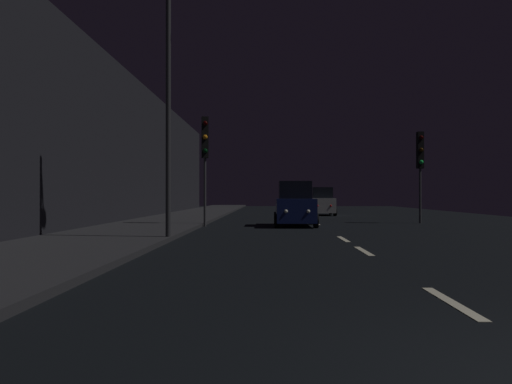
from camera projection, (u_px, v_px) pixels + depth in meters
ground at (314, 222)px, 28.58m from camera, size 27.78×84.00×0.02m
sidewalk_left at (172, 220)px, 28.76m from camera, size 4.40×84.00×0.15m
building_facade_left at (105, 142)px, 25.35m from camera, size 0.80×63.00×8.04m
lane_centerline at (333, 233)px, 19.98m from camera, size 0.16×30.19×0.01m
traffic_light_far_left at (205, 146)px, 24.42m from camera, size 0.36×0.48×5.07m
traffic_light_far_right at (420, 157)px, 27.34m from camera, size 0.33×0.47×4.73m
streetlamp_overhead at (182, 70)px, 16.54m from camera, size 1.70×0.44×8.25m
car_approaching_headlights at (295, 206)px, 24.82m from camera, size 1.92×4.17×2.10m
car_distant_taillights at (321, 202)px, 38.34m from camera, size 1.85×4.01×2.02m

